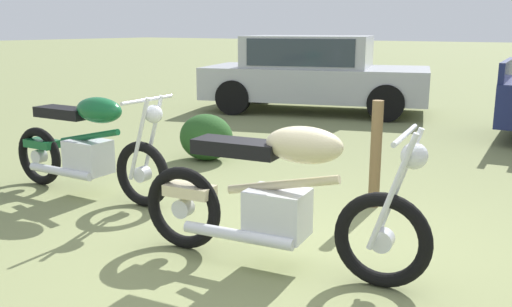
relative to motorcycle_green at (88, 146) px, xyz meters
name	(u,v)px	position (x,y,z in m)	size (l,w,h in m)	color
ground_plane	(300,259)	(2.44, -0.22, -0.49)	(120.00, 120.00, 0.00)	olive
motorcycle_green	(88,146)	(0.00, 0.00, 0.00)	(2.00, 0.64, 1.02)	black
motorcycle_cream	(278,197)	(2.37, -0.41, 0.00)	(2.06, 0.71, 1.02)	black
car_silver	(313,70)	(-0.80, 6.09, 0.31)	(4.52, 2.97, 1.43)	#B2B5BA
fence_post_wooden	(376,154)	(2.42, 1.19, 0.00)	(0.10, 0.10, 0.97)	brown
shrub_low	(206,137)	(0.02, 1.77, -0.20)	(0.68, 0.59, 0.57)	#234C1E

